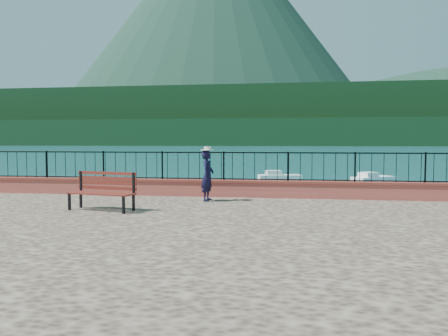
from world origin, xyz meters
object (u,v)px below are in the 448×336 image
(person, at_px, (208,176))
(boat_2, at_px, (396,189))
(boat_0, at_px, (160,194))
(boat_4, at_px, (280,175))
(boat_5, at_px, (373,177))
(park_bench, at_px, (102,199))

(person, distance_m, boat_2, 14.80)
(boat_0, bearing_deg, boat_2, -18.51)
(person, xyz_separation_m, boat_4, (1.79, 21.48, -1.61))
(boat_2, relative_size, boat_5, 1.06)
(boat_2, bearing_deg, boat_0, 167.30)
(boat_0, distance_m, boat_4, 14.61)
(park_bench, xyz_separation_m, boat_4, (4.32, 23.83, -1.12))
(park_bench, distance_m, boat_5, 25.86)
(boat_0, bearing_deg, park_bench, -117.39)
(person, height_order, boat_0, person)
(park_bench, relative_size, boat_0, 0.53)
(person, height_order, boat_5, person)
(boat_0, height_order, boat_2, same)
(boat_0, xyz_separation_m, boat_4, (5.84, 13.39, 0.00))
(park_bench, xyz_separation_m, boat_5, (11.42, 23.18, -1.12))
(boat_0, height_order, boat_5, same)
(park_bench, relative_size, boat_2, 0.54)
(person, bearing_deg, boat_5, -17.68)
(person, xyz_separation_m, boat_5, (8.89, 20.82, -1.61))
(person, xyz_separation_m, boat_0, (-4.05, 8.09, -1.61))
(person, distance_m, boat_5, 22.70)
(boat_4, bearing_deg, boat_2, -69.36)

